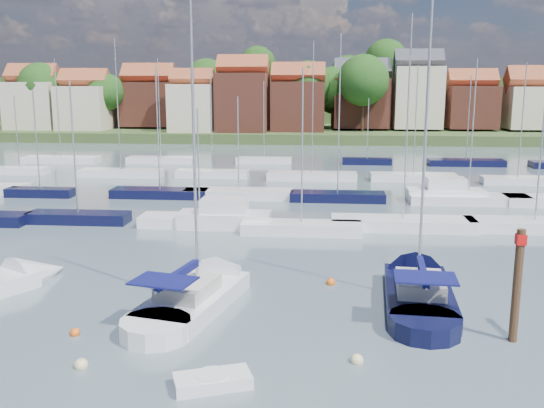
# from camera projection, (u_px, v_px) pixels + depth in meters

# --- Properties ---
(ground) EXTENTS (260.00, 260.00, 0.00)m
(ground) POSITION_uv_depth(u_px,v_px,m) (304.00, 185.00, 65.45)
(ground) COLOR #4A5C64
(ground) RESTS_ON ground
(sailboat_centre) EXTENTS (5.75, 12.31, 16.16)m
(sailboat_centre) POSITION_uv_depth(u_px,v_px,m) (206.00, 291.00, 31.16)
(sailboat_centre) COLOR silver
(sailboat_centre) RESTS_ON ground
(sailboat_navy) EXTENTS (4.11, 12.41, 16.88)m
(sailboat_navy) POSITION_uv_depth(u_px,v_px,m) (416.00, 287.00, 31.90)
(sailboat_navy) COLOR black
(sailboat_navy) RESTS_ON ground
(tender) EXTENTS (3.07, 2.21, 0.60)m
(tender) POSITION_uv_depth(u_px,v_px,m) (213.00, 381.00, 22.08)
(tender) COLOR silver
(tender) RESTS_ON ground
(timber_piling) EXTENTS (0.40, 0.40, 7.20)m
(timber_piling) POSITION_uv_depth(u_px,v_px,m) (515.00, 306.00, 25.72)
(timber_piling) COLOR #4C331E
(timber_piling) RESTS_ON ground
(buoy_b) EXTENTS (0.54, 0.54, 0.54)m
(buoy_b) POSITION_uv_depth(u_px,v_px,m) (81.00, 367.00, 23.62)
(buoy_b) COLOR beige
(buoy_b) RESTS_ON ground
(buoy_c) EXTENTS (0.45, 0.45, 0.45)m
(buoy_c) POSITION_uv_depth(u_px,v_px,m) (75.00, 335.00, 26.67)
(buoy_c) COLOR #D85914
(buoy_c) RESTS_ON ground
(buoy_d) EXTENTS (0.53, 0.53, 0.53)m
(buoy_d) POSITION_uv_depth(u_px,v_px,m) (357.00, 363.00, 24.03)
(buoy_d) COLOR beige
(buoy_d) RESTS_ON ground
(buoy_e) EXTENTS (0.51, 0.51, 0.51)m
(buoy_e) POSITION_uv_depth(u_px,v_px,m) (331.00, 284.00, 33.34)
(buoy_e) COLOR #D85914
(buoy_e) RESTS_ON ground
(marina_field) EXTENTS (79.62, 41.41, 15.93)m
(marina_field) POSITION_uv_depth(u_px,v_px,m) (321.00, 189.00, 60.46)
(marina_field) COLOR silver
(marina_field) RESTS_ON ground
(far_shore_town) EXTENTS (212.46, 90.00, 22.27)m
(far_shore_town) POSITION_uv_depth(u_px,v_px,m) (326.00, 107.00, 154.83)
(far_shore_town) COLOR #3A4C26
(far_shore_town) RESTS_ON ground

